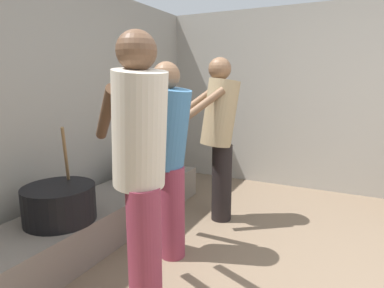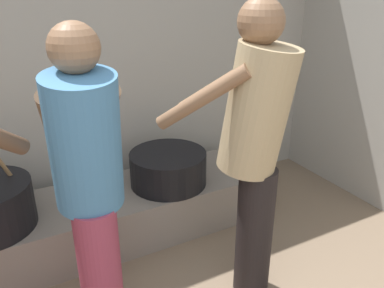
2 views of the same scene
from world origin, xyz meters
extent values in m
cube|color=slate|center=(0.50, 2.17, 0.17)|extent=(2.54, 0.60, 0.34)
cylinder|color=black|center=(1.07, 2.13, 0.46)|extent=(0.53, 0.53, 0.23)
cylinder|color=#8C3347|center=(0.38, 1.41, 0.37)|extent=(0.20, 0.20, 0.74)
cylinder|color=teal|center=(0.39, 1.44, 1.04)|extent=(0.35, 0.42, 0.63)
sphere|color=brown|center=(0.39, 1.45, 1.43)|extent=(0.20, 0.20, 0.20)
cylinder|color=brown|center=(0.56, 1.64, 1.10)|extent=(0.14, 0.46, 0.35)
cylinder|color=brown|center=(0.29, 1.68, 1.10)|extent=(0.14, 0.46, 0.35)
cylinder|color=black|center=(1.22, 1.31, 0.39)|extent=(0.20, 0.20, 0.78)
cylinder|color=tan|center=(1.20, 1.34, 1.09)|extent=(0.48, 0.49, 0.66)
sphere|color=brown|center=(1.19, 1.35, 1.50)|extent=(0.21, 0.21, 0.21)
cylinder|color=brown|center=(1.15, 1.61, 1.16)|extent=(0.36, 0.41, 0.36)
cylinder|color=brown|center=(0.94, 1.43, 1.16)|extent=(0.36, 0.41, 0.36)
camera|label=1|loc=(-1.70, 0.20, 1.39)|focal=30.35mm
camera|label=2|loc=(0.08, -0.08, 1.66)|focal=36.18mm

